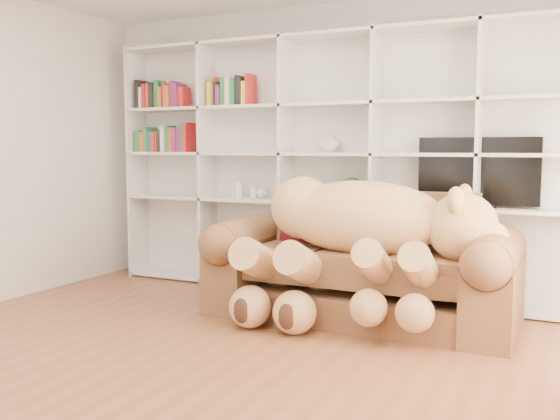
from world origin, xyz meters
The scene contains 13 objects.
floor centered at (0.00, 0.00, 0.00)m, with size 5.00×5.00×0.00m, color brown.
wall_back centered at (0.00, 2.50, 1.35)m, with size 5.00×0.02×2.70m, color silver.
bookshelf centered at (-0.24, 2.36, 1.31)m, with size 4.43×0.35×2.40m.
sofa centered at (0.54, 1.64, 0.38)m, with size 2.37×1.02×1.00m.
teddy_bear centered at (0.58, 1.44, 0.71)m, with size 1.94×1.02×1.13m.
throw_pillow centered at (0.00, 1.81, 0.73)m, with size 0.44×0.14×0.44m, color #530E0E.
tv centered at (1.31, 2.35, 1.15)m, with size 0.98×0.18×0.58m.
picture_frame centered at (-0.19, 2.30, 0.96)m, with size 0.14×0.03×0.18m, color #51311B.
green_vase centered at (0.22, 2.30, 0.98)m, with size 0.23×0.23×0.23m, color #2D5733.
figurine_tall centered at (-0.96, 2.30, 0.94)m, with size 0.08×0.08×0.16m, color beige.
figurine_short centered at (-0.79, 2.30, 0.92)m, with size 0.07×0.07×0.12m, color beige.
snow_globe centered at (-0.70, 2.30, 0.92)m, with size 0.10×0.10×0.10m, color silver.
shelf_vase centered at (-0.01, 2.30, 1.41)m, with size 0.18×0.18×0.19m, color beige.
Camera 1 is at (2.10, -3.04, 1.35)m, focal length 40.00 mm.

